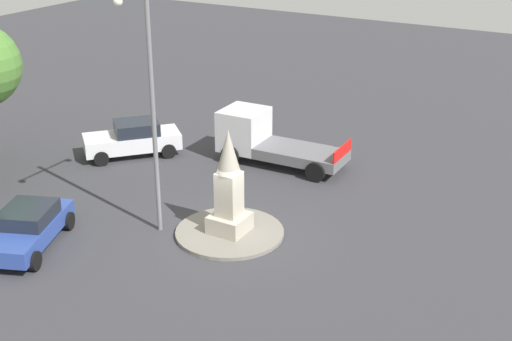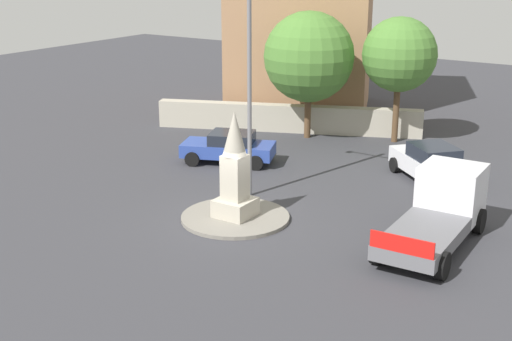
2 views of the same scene
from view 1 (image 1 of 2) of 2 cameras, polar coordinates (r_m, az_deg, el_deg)
The scene contains 7 objects.
ground_plane at distance 24.39m, azimuth -2.17°, elevation -5.24°, with size 80.00×80.00×0.00m, color #38383D.
traffic_island at distance 24.36m, azimuth -2.18°, elevation -5.10°, with size 3.81×3.81×0.13m, color gray.
monument at distance 23.61m, azimuth -2.24°, elevation -1.48°, with size 1.24×1.24×3.75m.
streetlamp at distance 22.98m, azimuth -8.57°, elevation 6.71°, with size 2.94×0.28×8.75m.
car_white_approaching at distance 31.42m, azimuth -10.06°, elevation 2.63°, with size 4.23×4.07×1.57m.
car_blue_parked_right at distance 24.51m, azimuth -18.27°, elevation -4.44°, with size 4.37×3.08×1.38m.
truck_white_near_island at distance 30.15m, azimuth 0.76°, elevation 2.61°, with size 2.38×5.63×2.22m.
Camera 1 is at (-18.19, -11.48, 11.50)m, focal length 48.66 mm.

